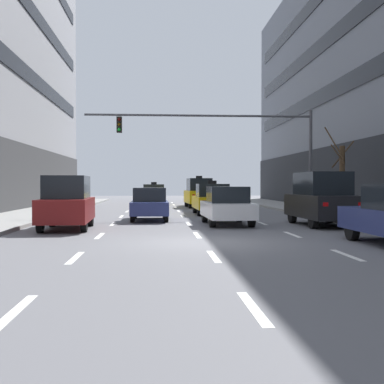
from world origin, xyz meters
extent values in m
plane|color=slate|center=(0.00, 0.00, 0.00)|extent=(120.00, 120.00, 0.00)
cube|color=silver|center=(-3.27, -8.00, 0.00)|extent=(0.16, 2.00, 0.01)
cube|color=silver|center=(-3.27, -3.00, 0.00)|extent=(0.16, 2.00, 0.01)
cube|color=silver|center=(-3.27, 2.00, 0.00)|extent=(0.16, 2.00, 0.01)
cube|color=silver|center=(-3.27, 7.00, 0.00)|extent=(0.16, 2.00, 0.01)
cube|color=silver|center=(-3.27, 12.00, 0.00)|extent=(0.16, 2.00, 0.01)
cube|color=silver|center=(-3.27, 17.00, 0.00)|extent=(0.16, 2.00, 0.01)
cube|color=silver|center=(-3.27, 22.00, 0.00)|extent=(0.16, 2.00, 0.01)
cube|color=silver|center=(-3.27, 27.00, 0.00)|extent=(0.16, 2.00, 0.01)
cube|color=silver|center=(-3.27, 32.00, 0.00)|extent=(0.16, 2.00, 0.01)
cube|color=silver|center=(0.00, -8.00, 0.00)|extent=(0.16, 2.00, 0.01)
cube|color=silver|center=(0.00, -3.00, 0.00)|extent=(0.16, 2.00, 0.01)
cube|color=silver|center=(0.00, 2.00, 0.00)|extent=(0.16, 2.00, 0.01)
cube|color=silver|center=(0.00, 7.00, 0.00)|extent=(0.16, 2.00, 0.01)
cube|color=silver|center=(0.00, 12.00, 0.00)|extent=(0.16, 2.00, 0.01)
cube|color=silver|center=(0.00, 17.00, 0.00)|extent=(0.16, 2.00, 0.01)
cube|color=silver|center=(0.00, 22.00, 0.00)|extent=(0.16, 2.00, 0.01)
cube|color=silver|center=(0.00, 27.00, 0.00)|extent=(0.16, 2.00, 0.01)
cube|color=silver|center=(0.00, 32.00, 0.00)|extent=(0.16, 2.00, 0.01)
cube|color=silver|center=(3.27, -3.00, 0.00)|extent=(0.16, 2.00, 0.01)
cube|color=silver|center=(3.27, 2.00, 0.00)|extent=(0.16, 2.00, 0.01)
cube|color=silver|center=(3.27, 7.00, 0.00)|extent=(0.16, 2.00, 0.01)
cube|color=silver|center=(3.27, 12.00, 0.00)|extent=(0.16, 2.00, 0.01)
cube|color=silver|center=(3.27, 17.00, 0.00)|extent=(0.16, 2.00, 0.01)
cube|color=silver|center=(3.27, 22.00, 0.00)|extent=(0.16, 2.00, 0.01)
cube|color=silver|center=(3.27, 27.00, 0.00)|extent=(0.16, 2.00, 0.01)
cube|color=silver|center=(3.27, 32.00, 0.00)|extent=(0.16, 2.00, 0.01)
cylinder|color=black|center=(-2.47, 28.26, 0.34)|extent=(0.23, 0.69, 0.69)
cylinder|color=black|center=(-0.80, 28.25, 0.34)|extent=(0.23, 0.69, 0.69)
cylinder|color=black|center=(-2.48, 25.46, 0.34)|extent=(0.23, 0.69, 0.69)
cylinder|color=black|center=(-0.82, 25.45, 0.34)|extent=(0.23, 0.69, 0.69)
cube|color=yellow|center=(-1.64, 26.86, 0.67)|extent=(1.94, 4.58, 0.66)
cube|color=black|center=(-1.65, 26.65, 1.36)|extent=(1.67, 1.98, 0.71)
cube|color=white|center=(-2.30, 29.11, 0.79)|extent=(0.21, 0.08, 0.15)
cube|color=red|center=(-2.33, 24.62, 0.79)|extent=(0.21, 0.08, 0.15)
cube|color=white|center=(-0.96, 29.10, 0.79)|extent=(0.21, 0.08, 0.15)
cube|color=red|center=(-0.99, 24.61, 0.79)|extent=(0.21, 0.08, 0.15)
cube|color=black|center=(-1.65, 26.65, 1.81)|extent=(0.46, 0.21, 0.19)
cylinder|color=black|center=(0.86, 23.52, 0.33)|extent=(0.25, 0.68, 0.67)
cylinder|color=black|center=(2.48, 23.59, 0.33)|extent=(0.25, 0.68, 0.67)
cylinder|color=black|center=(0.98, 20.78, 0.33)|extent=(0.25, 0.68, 0.67)
cylinder|color=black|center=(2.60, 20.85, 0.33)|extent=(0.25, 0.68, 0.67)
cube|color=yellow|center=(1.73, 22.19, 0.79)|extent=(2.05, 4.54, 0.91)
cube|color=black|center=(1.73, 22.19, 1.70)|extent=(1.73, 2.70, 0.91)
cube|color=white|center=(0.99, 24.35, 0.95)|extent=(0.21, 0.09, 0.14)
cube|color=red|center=(1.17, 19.97, 0.95)|extent=(0.21, 0.09, 0.14)
cube|color=white|center=(2.29, 24.40, 0.95)|extent=(0.21, 0.09, 0.14)
cube|color=red|center=(2.48, 20.03, 0.95)|extent=(0.21, 0.09, 0.14)
cube|color=black|center=(1.73, 22.19, 2.25)|extent=(0.45, 0.22, 0.18)
cylinder|color=black|center=(0.89, 15.02, 0.35)|extent=(0.24, 0.70, 0.70)
cylinder|color=black|center=(2.58, 15.04, 0.35)|extent=(0.24, 0.70, 0.70)
cylinder|color=black|center=(0.92, 12.16, 0.35)|extent=(0.24, 0.70, 0.70)
cylinder|color=black|center=(2.61, 12.18, 0.35)|extent=(0.24, 0.70, 0.70)
cube|color=yellow|center=(1.75, 13.60, 0.69)|extent=(2.00, 4.67, 0.68)
cube|color=black|center=(1.76, 13.39, 1.38)|extent=(1.71, 2.03, 0.72)
cube|color=white|center=(1.05, 15.88, 0.81)|extent=(0.21, 0.09, 0.15)
cube|color=red|center=(1.10, 11.31, 0.81)|extent=(0.21, 0.09, 0.15)
cube|color=white|center=(2.41, 15.89, 0.81)|extent=(0.21, 0.09, 0.15)
cube|color=red|center=(2.46, 11.32, 0.81)|extent=(0.21, 0.09, 0.15)
cube|color=black|center=(1.76, 13.39, 1.84)|extent=(0.47, 0.22, 0.19)
cylinder|color=black|center=(0.78, 7.62, 0.33)|extent=(0.23, 0.66, 0.65)
cylinder|color=black|center=(2.36, 7.65, 0.33)|extent=(0.23, 0.66, 0.65)
cylinder|color=black|center=(0.85, 4.95, 0.33)|extent=(0.23, 0.66, 0.65)
cylinder|color=black|center=(2.42, 4.99, 0.33)|extent=(0.23, 0.66, 0.65)
cube|color=white|center=(1.60, 6.30, 0.64)|extent=(1.92, 4.38, 0.63)
cube|color=black|center=(1.61, 6.11, 1.29)|extent=(1.62, 1.91, 0.67)
cube|color=white|center=(0.92, 8.42, 0.75)|extent=(0.20, 0.08, 0.14)
cube|color=red|center=(1.02, 4.16, 0.75)|extent=(0.20, 0.08, 0.14)
cube|color=white|center=(2.19, 8.45, 0.75)|extent=(0.20, 0.08, 0.14)
cube|color=red|center=(2.29, 4.19, 0.75)|extent=(0.20, 0.08, 0.14)
cylinder|color=black|center=(-2.49, 10.44, 0.31)|extent=(0.21, 0.63, 0.62)
cylinder|color=black|center=(-0.97, 10.45, 0.31)|extent=(0.21, 0.63, 0.62)
cylinder|color=black|center=(-2.46, 7.89, 0.31)|extent=(0.21, 0.63, 0.62)
cylinder|color=black|center=(-0.95, 7.90, 0.31)|extent=(0.21, 0.63, 0.62)
cube|color=navy|center=(-1.72, 9.17, 0.61)|extent=(1.77, 4.17, 0.60)
cube|color=black|center=(-1.72, 8.98, 1.24)|extent=(1.53, 1.81, 0.64)
cube|color=white|center=(-2.35, 11.20, 0.72)|extent=(0.19, 0.08, 0.13)
cube|color=red|center=(-2.31, 7.12, 0.72)|extent=(0.19, 0.08, 0.13)
cube|color=white|center=(-1.13, 11.21, 0.72)|extent=(0.19, 0.08, 0.13)
cube|color=red|center=(-1.09, 7.13, 0.72)|extent=(0.19, 0.08, 0.13)
cylinder|color=black|center=(-5.62, 5.87, 0.32)|extent=(0.24, 0.64, 0.63)
cylinder|color=black|center=(-4.09, 5.93, 0.32)|extent=(0.24, 0.64, 0.63)
cylinder|color=black|center=(-5.52, 3.27, 0.32)|extent=(0.24, 0.64, 0.63)
cylinder|color=black|center=(-3.98, 3.33, 0.32)|extent=(0.24, 0.64, 0.63)
cube|color=maroon|center=(-4.80, 4.60, 0.75)|extent=(1.95, 4.30, 0.87)
cube|color=black|center=(-4.80, 4.60, 1.62)|extent=(1.64, 2.56, 0.87)
cube|color=white|center=(-5.51, 6.65, 0.90)|extent=(0.20, 0.08, 0.13)
cube|color=red|center=(-5.33, 2.50, 0.90)|extent=(0.20, 0.08, 0.13)
cube|color=white|center=(-4.27, 6.70, 0.90)|extent=(0.20, 0.08, 0.13)
cube|color=red|center=(-4.10, 2.55, 0.90)|extent=(0.20, 0.08, 0.13)
cylinder|color=black|center=(4.63, 0.12, 0.35)|extent=(0.24, 0.70, 0.70)
cube|color=white|center=(4.79, 0.98, 0.80)|extent=(0.21, 0.09, 0.15)
cylinder|color=black|center=(4.62, 6.96, 0.35)|extent=(0.25, 0.70, 0.69)
cylinder|color=black|center=(6.29, 6.99, 0.35)|extent=(0.25, 0.70, 0.69)
cylinder|color=black|center=(4.68, 4.13, 0.35)|extent=(0.25, 0.70, 0.69)
cylinder|color=black|center=(6.36, 4.17, 0.35)|extent=(0.25, 0.70, 0.69)
cube|color=black|center=(5.49, 5.56, 0.82)|extent=(2.03, 4.64, 0.94)
cube|color=black|center=(5.49, 5.56, 1.76)|extent=(1.73, 2.76, 0.94)
cube|color=white|center=(4.77, 7.81, 0.98)|extent=(0.21, 0.09, 0.15)
cube|color=red|center=(4.87, 3.29, 0.98)|extent=(0.21, 0.09, 0.15)
cube|color=white|center=(6.11, 7.84, 0.98)|extent=(0.21, 0.09, 0.15)
cube|color=red|center=(6.21, 3.32, 0.98)|extent=(0.21, 0.09, 0.15)
cylinder|color=#4C4C51|center=(6.94, 11.81, 2.93)|extent=(0.18, 0.18, 5.58)
cylinder|color=#4C4C51|center=(0.89, 11.81, 5.39)|extent=(12.10, 0.12, 0.12)
cube|color=black|center=(-3.35, 11.81, 4.87)|extent=(0.28, 0.24, 0.84)
sphere|color=#4B0704|center=(-3.35, 11.67, 5.13)|extent=(0.17, 0.17, 0.17)
sphere|color=#523505|center=(-3.35, 11.67, 4.87)|extent=(0.17, 0.17, 0.17)
sphere|color=green|center=(-3.35, 11.67, 4.61)|extent=(0.17, 0.17, 0.17)
cylinder|color=#4C3823|center=(7.97, 9.87, 1.90)|extent=(0.27, 0.27, 3.53)
cylinder|color=#42301E|center=(8.19, 10.36, 3.26)|extent=(1.06, 0.52, 1.39)
cylinder|color=#42301E|center=(7.66, 9.64, 3.23)|extent=(0.55, 0.71, 1.02)
cylinder|color=#42301E|center=(7.45, 9.58, 3.77)|extent=(0.68, 1.13, 1.73)
camera|label=1|loc=(-1.33, -14.92, 1.73)|focal=47.04mm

